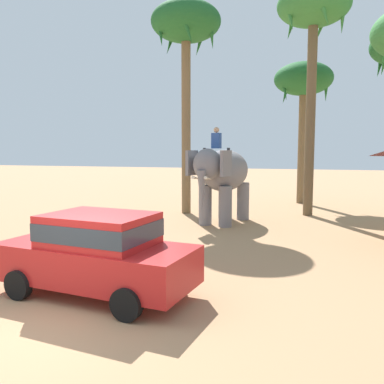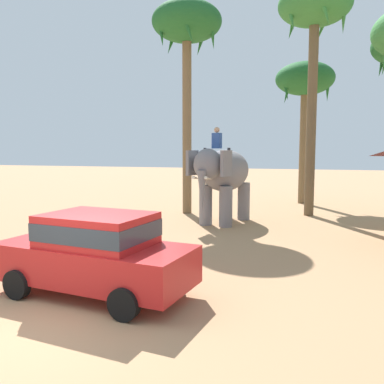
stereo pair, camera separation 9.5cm
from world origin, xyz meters
name	(u,v)px [view 2 (the right image)]	position (x,y,z in m)	size (l,w,h in m)	color
ground_plane	(48,323)	(0.00, 0.00, 0.00)	(120.00, 120.00, 0.00)	tan
car_sedan_foreground	(96,251)	(0.06, 1.47, 0.93)	(4.25, 2.20, 1.70)	red
elephant_with_mahout	(223,175)	(0.61, 10.26, 1.99)	(2.23, 4.00, 3.88)	slate
palm_tree_near_hut	(187,30)	(-1.64, 12.31, 8.46)	(3.20, 3.20, 9.72)	brown
palm_tree_far_back	(315,14)	(3.91, 13.40, 8.91)	(3.20, 3.20, 10.22)	brown
palm_tree_leaning_seaward	(305,83)	(3.38, 17.70, 6.69)	(3.20, 3.20, 7.81)	brown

